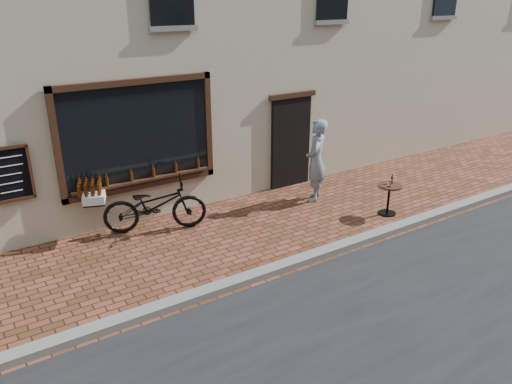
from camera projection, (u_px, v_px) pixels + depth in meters
ground at (318, 264)px, 8.87m from camera, size 90.00×90.00×0.00m
kerb at (311, 257)px, 9.01m from camera, size 90.00×0.25×0.12m
cargo_bicycle at (153, 205)px, 9.97m from camera, size 2.47×1.42×1.15m
bistro_table at (389, 193)px, 10.73m from camera, size 0.52×0.52×0.90m
pedestrian at (316, 160)px, 11.32m from camera, size 0.81×0.81×1.90m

